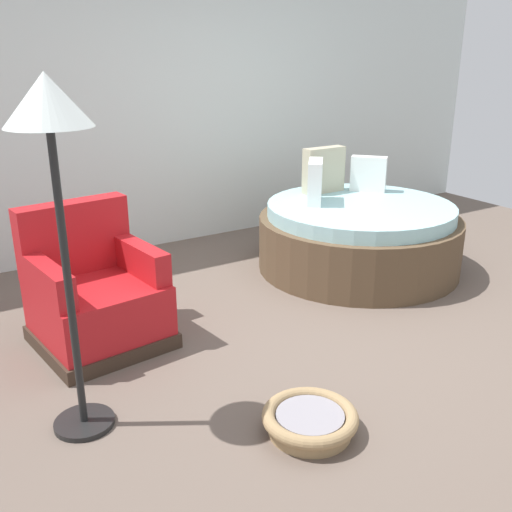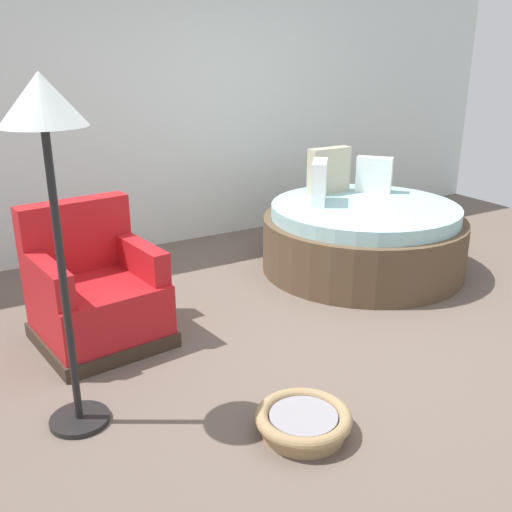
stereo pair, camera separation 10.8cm
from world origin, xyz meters
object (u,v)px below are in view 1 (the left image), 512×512
object	(u,v)px
round_daybed	(358,235)
floor_lamp	(51,138)
pet_basket	(310,420)
red_armchair	(95,297)

from	to	relation	value
round_daybed	floor_lamp	bearing A→B (deg)	-159.85
pet_basket	floor_lamp	world-z (taller)	floor_lamp
round_daybed	floor_lamp	world-z (taller)	floor_lamp
round_daybed	floor_lamp	distance (m)	3.26
round_daybed	pet_basket	distance (m)	2.55
red_armchair	floor_lamp	size ratio (longest dim) A/B	0.52
round_daybed	pet_basket	size ratio (longest dim) A/B	3.55
red_armchair	floor_lamp	distance (m)	1.55
round_daybed	floor_lamp	size ratio (longest dim) A/B	1.00
floor_lamp	round_daybed	bearing A→B (deg)	20.15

